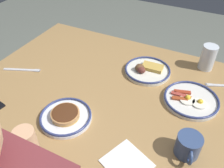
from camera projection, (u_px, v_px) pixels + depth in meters
ground_plane at (110, 165)px, 1.61m from camera, size 6.00×6.00×0.00m
dining_table at (110, 97)px, 1.20m from camera, size 1.30×0.91×0.73m
plate_near_main at (147, 70)px, 1.22m from camera, size 0.24×0.24×0.05m
plate_center_pancakes at (191, 99)px, 1.05m from camera, size 0.25×0.25×0.04m
plate_far_companion at (66, 116)px, 0.97m from camera, size 0.22×0.22×0.04m
coffee_mug at (188, 146)px, 0.83m from camera, size 0.09×0.12×0.09m
drinking_glass at (208, 59)px, 1.22m from camera, size 0.08×0.08×0.13m
paper_napkin at (127, 163)px, 0.82m from camera, size 0.19×0.19×0.00m
fork_near at (22, 70)px, 1.24m from camera, size 0.19×0.09×0.01m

